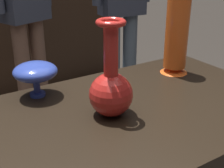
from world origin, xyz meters
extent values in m
cube|color=black|center=(0.00, 0.00, 0.78)|extent=(1.20, 0.64, 0.05)
sphere|color=red|center=(-0.01, 0.00, 0.87)|extent=(0.13, 0.13, 0.13)
cylinder|color=red|center=(-0.01, 0.00, 1.00)|extent=(0.04, 0.04, 0.16)
torus|color=red|center=(-0.01, 0.00, 1.08)|extent=(0.08, 0.08, 0.02)
cylinder|color=#2D429E|center=(-0.15, 0.25, 0.81)|extent=(0.05, 0.05, 0.01)
cylinder|color=#2D429E|center=(-0.15, 0.25, 0.84)|extent=(0.02, 0.02, 0.05)
ellipsoid|color=#2D429E|center=(-0.15, 0.25, 0.89)|extent=(0.15, 0.15, 0.06)
cone|color=#E55B1E|center=(0.40, 0.16, 0.81)|extent=(0.11, 0.11, 0.02)
cylinder|color=#E55B1E|center=(0.40, 0.16, 0.98)|extent=(0.09, 0.09, 0.31)
cylinder|color=slate|center=(0.93, 1.21, 0.41)|extent=(0.11, 0.11, 0.82)
cylinder|color=slate|center=(0.78, 1.23, 0.41)|extent=(0.11, 0.11, 0.82)
cylinder|color=brown|center=(0.28, 1.49, 0.40)|extent=(0.11, 0.11, 0.81)
cylinder|color=brown|center=(0.14, 1.44, 0.40)|extent=(0.11, 0.11, 0.81)
camera|label=1|loc=(-0.45, -0.70, 1.26)|focal=49.65mm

